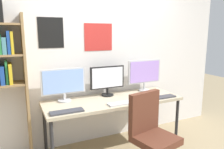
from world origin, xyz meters
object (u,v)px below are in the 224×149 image
object	(u,v)px
desk	(113,103)
keyboard_right	(165,97)
monitor_left	(64,83)
keyboard_center	(121,103)
monitor_center	(107,79)
keyboard_left	(67,112)
monitor_right	(144,73)
office_chair	(152,143)
computer_mouse	(145,99)

from	to	relation	value
desk	keyboard_right	size ratio (longest dim) A/B	6.00
monitor_left	keyboard_center	bearing A→B (deg)	-34.21
monitor_center	keyboard_center	xyz separation A→B (m)	(0.00, -0.44, -0.24)
keyboard_left	keyboard_center	distance (m)	0.72
keyboard_right	keyboard_left	bearing A→B (deg)	180.00
monitor_left	monitor_right	bearing A→B (deg)	-0.00
monitor_left	keyboard_right	size ratio (longest dim) A/B	1.85
monitor_left	keyboard_center	world-z (taller)	monitor_left
office_chair	monitor_right	distance (m)	1.26
keyboard_center	monitor_left	bearing A→B (deg)	145.79
monitor_center	keyboard_center	distance (m)	0.50
keyboard_left	keyboard_right	size ratio (longest dim) A/B	1.23
monitor_right	keyboard_center	size ratio (longest dim) A/B	1.62
monitor_center	keyboard_left	size ratio (longest dim) A/B	1.33
keyboard_right	keyboard_center	bearing A→B (deg)	180.00
monitor_right	desk	bearing A→B (deg)	-161.93
desk	monitor_left	world-z (taller)	monitor_left
office_chair	keyboard_right	size ratio (longest dim) A/B	3.06
office_chair	keyboard_left	distance (m)	1.06
desk	keyboard_right	distance (m)	0.76
monitor_right	keyboard_right	distance (m)	0.53
office_chair	monitor_center	world-z (taller)	monitor_center
desk	computer_mouse	xyz separation A→B (m)	(0.37, -0.23, 0.07)
monitor_left	computer_mouse	world-z (taller)	monitor_left
desk	keyboard_left	bearing A→B (deg)	-162.30
desk	monitor_right	distance (m)	0.77
keyboard_left	keyboard_right	world-z (taller)	same
desk	office_chair	bearing A→B (deg)	-79.70
office_chair	keyboard_center	distance (m)	0.64
office_chair	desk	bearing A→B (deg)	100.30
monitor_right	computer_mouse	xyz separation A→B (m)	(-0.28, -0.44, -0.27)
keyboard_left	keyboard_right	distance (m)	1.44
monitor_right	keyboard_center	world-z (taller)	monitor_right
computer_mouse	monitor_center	bearing A→B (deg)	130.02
monitor_center	monitor_right	bearing A→B (deg)	0.00
desk	monitor_left	bearing A→B (deg)	161.93
desk	keyboard_left	size ratio (longest dim) A/B	4.87
office_chair	monitor_center	size ratio (longest dim) A/B	1.86
monitor_right	keyboard_left	xyz separation A→B (m)	(-1.37, -0.44, -0.28)
desk	monitor_right	bearing A→B (deg)	18.07
monitor_center	office_chair	bearing A→B (deg)	-81.94
office_chair	monitor_right	xyz separation A→B (m)	(0.51, 0.96, 0.63)
keyboard_left	desk	bearing A→B (deg)	17.70
monitor_center	keyboard_center	world-z (taller)	monitor_center
keyboard_left	computer_mouse	distance (m)	1.09
monitor_center	keyboard_left	distance (m)	0.88
monitor_right	monitor_center	bearing A→B (deg)	-180.00
monitor_right	keyboard_right	size ratio (longest dim) A/B	1.79
keyboard_right	computer_mouse	distance (m)	0.35
keyboard_right	computer_mouse	xyz separation A→B (m)	(-0.35, 0.00, 0.01)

